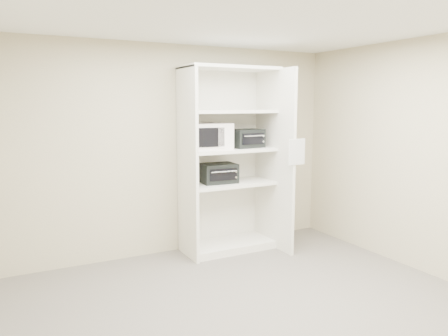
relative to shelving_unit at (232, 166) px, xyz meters
name	(u,v)px	position (x,y,z in m)	size (l,w,h in m)	color
floor	(256,311)	(-0.67, -1.70, -1.13)	(4.50, 4.00, 0.01)	#625C52
ceiling	(260,15)	(-0.67, -1.70, 1.57)	(4.50, 4.00, 0.01)	white
wall_back	(176,150)	(-0.67, 0.30, 0.22)	(4.50, 0.02, 2.70)	#BFB693
wall_right	(425,157)	(1.58, -1.70, 0.22)	(0.02, 4.00, 2.70)	#BFB693
shelving_unit	(232,166)	(0.00, 0.00, 0.00)	(1.24, 0.92, 2.42)	silver
microwave	(208,136)	(-0.33, 0.05, 0.40)	(0.55, 0.42, 0.33)	white
toaster_oven_upper	(246,138)	(0.21, 0.00, 0.36)	(0.42, 0.32, 0.24)	black
toaster_oven_lower	(218,173)	(-0.19, 0.03, -0.08)	(0.45, 0.34, 0.25)	black
paper_sign	(297,152)	(0.58, -0.63, 0.22)	(0.25, 0.01, 0.32)	white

